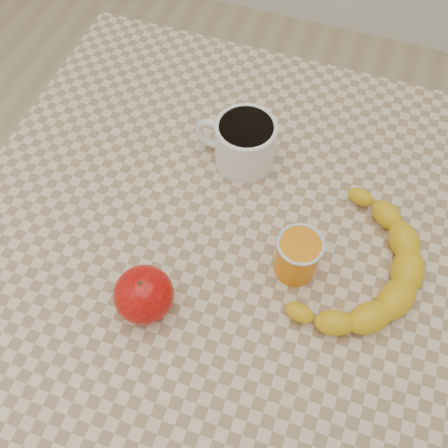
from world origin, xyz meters
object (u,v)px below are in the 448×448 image
(orange_juice_glass, at_px, (298,256))
(banana, at_px, (360,267))
(table, at_px, (224,257))
(apple, at_px, (144,294))
(coffee_mug, at_px, (244,141))

(orange_juice_glass, xyz_separation_m, banana, (0.09, 0.02, -0.02))
(table, xyz_separation_m, apple, (-0.06, -0.15, 0.12))
(orange_juice_glass, bearing_deg, table, 167.77)
(coffee_mug, bearing_deg, table, -83.67)
(apple, xyz_separation_m, banana, (0.26, 0.14, -0.01))
(apple, bearing_deg, orange_juice_glass, 34.31)
(table, bearing_deg, banana, -1.58)
(orange_juice_glass, distance_m, banana, 0.09)
(orange_juice_glass, bearing_deg, apple, -145.69)
(table, bearing_deg, orange_juice_glass, -12.23)
(table, distance_m, apple, 0.20)
(orange_juice_glass, relative_size, apple, 0.71)
(coffee_mug, bearing_deg, banana, -33.62)
(table, relative_size, orange_juice_glass, 10.72)
(table, height_order, banana, banana)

